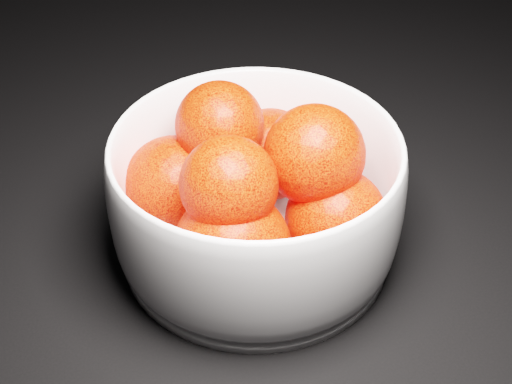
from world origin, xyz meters
name	(u,v)px	position (x,y,z in m)	size (l,w,h in m)	color
ground	(202,252)	(0.00, 0.00, 0.00)	(3.00, 3.00, 0.00)	black
bowl	(256,198)	(0.05, -0.01, 0.06)	(0.25, 0.25, 0.12)	white
orange_pile	(252,187)	(0.04, -0.01, 0.08)	(0.20, 0.20, 0.14)	#FF1F07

